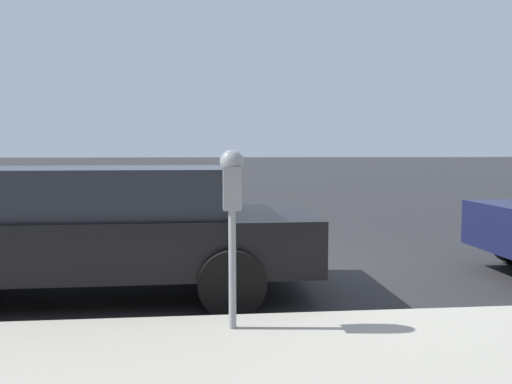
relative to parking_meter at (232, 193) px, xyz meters
The scene contains 3 objects.
ground_plane 2.86m from the parking_meter, 11.79° to the right, with size 220.00×220.00×0.00m, color #2B2B2D.
parking_meter is the anchor object (origin of this frame).
car_black 2.17m from the parking_meter, 42.15° to the left, with size 2.01×4.85×1.38m.
Camera 1 is at (-6.41, 0.72, 1.56)m, focal length 35.00 mm.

